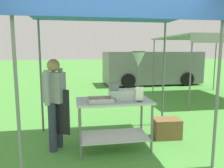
# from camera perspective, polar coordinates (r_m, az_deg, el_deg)

# --- Properties ---
(ground_plane) EXTENTS (70.00, 70.00, 0.00)m
(ground_plane) POSITION_cam_1_polar(r_m,az_deg,el_deg) (8.85, -6.32, -2.86)
(ground_plane) COLOR #478E38
(stall_canopy) EXTENTS (2.94, 2.19, 2.43)m
(stall_canopy) POSITION_cam_1_polar(r_m,az_deg,el_deg) (3.89, 0.26, 17.22)
(stall_canopy) COLOR slate
(stall_canopy) RESTS_ON ground
(donut_cart) EXTENTS (1.29, 0.69, 0.91)m
(donut_cart) POSITION_cam_1_polar(r_m,az_deg,el_deg) (3.91, 0.49, -7.65)
(donut_cart) COLOR #B7B7BC
(donut_cart) RESTS_ON ground
(donut_tray) EXTENTS (0.44, 0.30, 0.07)m
(donut_tray) POSITION_cam_1_polar(r_m,az_deg,el_deg) (3.70, -2.94, -4.28)
(donut_tray) COLOR #B7B7BC
(donut_tray) RESTS_ON donut_cart
(donut_fryer) EXTENTS (0.61, 0.28, 0.84)m
(donut_fryer) POSITION_cam_1_polar(r_m,az_deg,el_deg) (3.83, 4.23, 0.08)
(donut_fryer) COLOR #B7B7BC
(donut_fryer) RESTS_ON donut_cart
(menu_sign) EXTENTS (0.13, 0.05, 0.25)m
(menu_sign) POSITION_cam_1_polar(r_m,az_deg,el_deg) (3.73, 7.05, -2.88)
(menu_sign) COLOR black
(menu_sign) RESTS_ON donut_cart
(vendor) EXTENTS (0.46, 0.51, 1.61)m
(vendor) POSITION_cam_1_polar(r_m,az_deg,el_deg) (4.01, -14.44, -3.89)
(vendor) COLOR #2D3347
(vendor) RESTS_ON ground
(supply_crate) EXTENTS (0.55, 0.40, 0.39)m
(supply_crate) POSITION_cam_1_polar(r_m,az_deg,el_deg) (4.71, 13.81, -10.96)
(supply_crate) COLOR brown
(supply_crate) RESTS_ON ground
(van_grey) EXTENTS (4.94, 2.21, 1.69)m
(van_grey) POSITION_cam_1_polar(r_m,az_deg,el_deg) (11.80, 10.02, 4.22)
(van_grey) COLOR slate
(van_grey) RESTS_ON ground
(neighbour_tent) EXTENTS (3.05, 3.27, 2.24)m
(neighbour_tent) POSITION_cam_1_polar(r_m,az_deg,el_deg) (8.76, 23.43, 10.69)
(neighbour_tent) COLOR slate
(neighbour_tent) RESTS_ON ground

